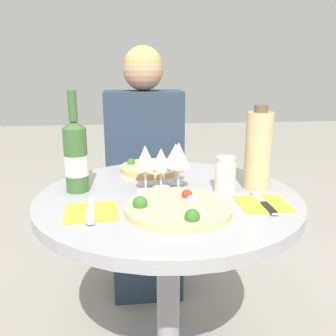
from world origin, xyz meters
TOP-DOWN VIEW (x-y plane):
  - dining_table at (0.00, 0.00)m, footprint 0.86×0.86m
  - chair_behind_diner at (-0.05, 0.79)m, footprint 0.39×0.39m
  - seated_diner at (-0.05, 0.65)m, footprint 0.39×0.40m
  - pizza_large at (0.01, -0.15)m, footprint 0.31×0.31m
  - pizza_small_far at (-0.04, 0.30)m, footprint 0.25×0.25m
  - wine_bottle at (-0.30, 0.07)m, footprint 0.08×0.08m
  - tall_carafe at (0.31, 0.03)m, footprint 0.09×0.09m
  - sugar_shaker at (0.19, 0.02)m, footprint 0.07×0.07m
  - wine_glass_back_left at (-0.07, 0.12)m, footprint 0.07×0.07m
  - wine_glass_front_right at (0.04, 0.04)m, footprint 0.08×0.08m
  - wine_glass_front_left at (-0.07, 0.04)m, footprint 0.07×0.07m
  - wine_glass_center at (-0.02, 0.08)m, footprint 0.07×0.07m
  - wine_glass_back_right at (0.04, 0.12)m, footprint 0.07×0.07m
  - place_setting_left at (-0.24, -0.13)m, footprint 0.16×0.19m
  - place_setting_right at (0.28, -0.12)m, footprint 0.15×0.19m

SIDE VIEW (x-z plane):
  - chair_behind_diner at x=-0.05m, z-range 0.00..0.87m
  - dining_table at x=0.00m, z-range 0.18..0.89m
  - seated_diner at x=-0.05m, z-range -0.06..1.15m
  - place_setting_left at x=-0.24m, z-range 0.71..0.72m
  - place_setting_right at x=0.28m, z-range 0.71..0.72m
  - pizza_large at x=0.01m, z-range 0.69..0.75m
  - pizza_small_far at x=-0.04m, z-range 0.70..0.75m
  - sugar_shaker at x=0.19m, z-range 0.71..0.83m
  - wine_glass_back_left at x=-0.07m, z-range 0.74..0.87m
  - wine_glass_center at x=-0.02m, z-range 0.74..0.88m
  - wine_glass_back_right at x=0.04m, z-range 0.74..0.89m
  - wine_glass_front_left at x=-0.07m, z-range 0.74..0.90m
  - wine_bottle at x=-0.30m, z-range 0.66..1.00m
  - wine_glass_front_right at x=0.04m, z-range 0.75..0.91m
  - tall_carafe at x=0.31m, z-range 0.70..0.98m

